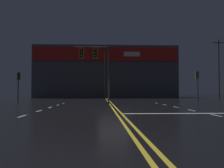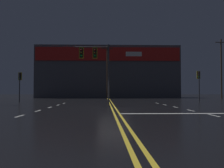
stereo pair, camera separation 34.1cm
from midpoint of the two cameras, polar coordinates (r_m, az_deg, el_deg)
ground_plane at (r=20.46m, az=0.75°, el=-5.34°), size 200.00×200.00×0.00m
road_markings at (r=19.35m, az=3.92°, el=-5.53°), size 15.29×60.00×0.01m
traffic_signal_median at (r=22.54m, az=-3.53°, el=5.66°), size 3.12×0.36×5.55m
traffic_signal_corner_northeast at (r=33.32m, az=19.49°, el=1.05°), size 0.42×0.36×3.88m
traffic_signal_corner_northwest at (r=33.57m, az=-20.04°, el=0.84°), size 0.42×0.36×3.72m
building_backdrop at (r=54.56m, az=-0.82°, el=2.51°), size 29.30×10.23×10.64m
utility_pole_row at (r=47.13m, az=-2.09°, el=3.86°), size 46.65×0.26×12.49m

